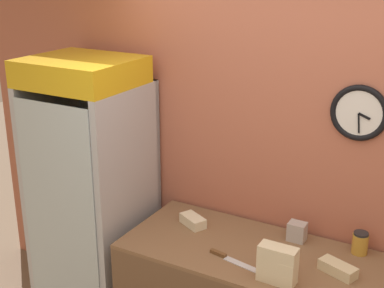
% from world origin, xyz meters
% --- Properties ---
extents(wall_back, '(5.20, 0.09, 2.70)m').
position_xyz_m(wall_back, '(0.00, 1.34, 1.35)').
color(wall_back, '#B7664C').
rests_on(wall_back, ground_plane).
extents(beverage_cooler, '(0.71, 0.70, 1.98)m').
position_xyz_m(beverage_cooler, '(-1.35, 0.99, 1.08)').
color(beverage_cooler, '#B2B7BC').
rests_on(beverage_cooler, ground_plane).
extents(sandwich_stack_bottom, '(0.21, 0.10, 0.07)m').
position_xyz_m(sandwich_stack_bottom, '(0.15, 0.68, 0.94)').
color(sandwich_stack_bottom, beige).
rests_on(sandwich_stack_bottom, prep_counter).
extents(sandwich_stack_middle, '(0.21, 0.10, 0.07)m').
position_xyz_m(sandwich_stack_middle, '(0.15, 0.68, 1.02)').
color(sandwich_stack_middle, beige).
rests_on(sandwich_stack_middle, sandwich_stack_bottom).
extents(sandwich_stack_top, '(0.21, 0.10, 0.07)m').
position_xyz_m(sandwich_stack_top, '(0.15, 0.68, 1.09)').
color(sandwich_stack_top, beige).
rests_on(sandwich_stack_top, sandwich_stack_middle).
extents(sandwich_flat_left, '(0.21, 0.17, 0.07)m').
position_xyz_m(sandwich_flat_left, '(-0.57, 1.03, 0.94)').
color(sandwich_flat_left, beige).
rests_on(sandwich_flat_left, prep_counter).
extents(sandwich_flat_right, '(0.23, 0.16, 0.06)m').
position_xyz_m(sandwich_flat_right, '(0.42, 0.92, 0.94)').
color(sandwich_flat_right, beige).
rests_on(sandwich_flat_right, prep_counter).
extents(chefs_knife, '(0.34, 0.10, 0.02)m').
position_xyz_m(chefs_knife, '(-0.19, 0.76, 0.92)').
color(chefs_knife, silver).
rests_on(chefs_knife, prep_counter).
extents(condiment_jar, '(0.10, 0.10, 0.14)m').
position_xyz_m(condiment_jar, '(0.48, 1.21, 0.98)').
color(condiment_jar, gold).
rests_on(condiment_jar, prep_counter).
extents(napkin_dispenser, '(0.11, 0.09, 0.12)m').
position_xyz_m(napkin_dispenser, '(0.10, 1.18, 0.97)').
color(napkin_dispenser, '#B7B2AD').
rests_on(napkin_dispenser, prep_counter).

